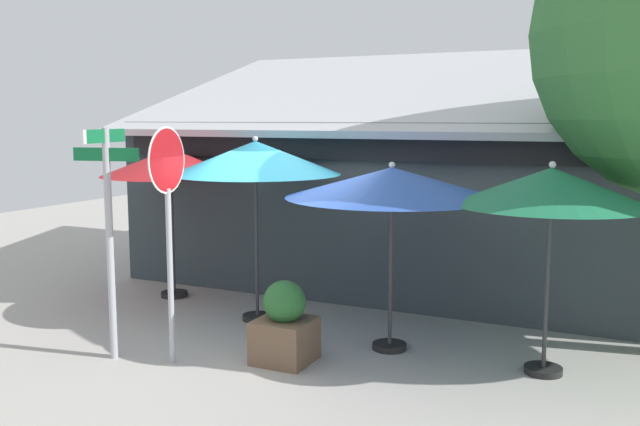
% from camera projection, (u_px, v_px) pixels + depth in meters
% --- Properties ---
extents(ground_plane, '(28.00, 28.00, 0.10)m').
position_uv_depth(ground_plane, '(275.00, 347.00, 9.23)').
color(ground_plane, '#ADA8A0').
extents(cafe_building, '(9.65, 5.62, 4.36)m').
position_uv_depth(cafe_building, '(410.00, 194.00, 13.06)').
color(cafe_building, '#333D42').
rests_on(cafe_building, ground).
extents(street_sign_post, '(0.85, 0.91, 2.85)m').
position_uv_depth(street_sign_post, '(109.00, 218.00, 8.43)').
color(street_sign_post, '#A8AAB2').
rests_on(street_sign_post, ground).
extents(stop_sign, '(0.11, 0.79, 2.86)m').
position_uv_depth(stop_sign, '(168.00, 199.00, 8.24)').
color(stop_sign, '#A8AAB2').
rests_on(stop_sign, ground).
extents(patio_umbrella_crimson_left, '(2.26, 2.26, 2.53)m').
position_uv_depth(patio_umbrella_crimson_left, '(171.00, 163.00, 11.34)').
color(patio_umbrella_crimson_left, black).
rests_on(patio_umbrella_crimson_left, ground).
extents(patio_umbrella_teal_center, '(2.46, 2.46, 2.70)m').
position_uv_depth(patio_umbrella_teal_center, '(256.00, 159.00, 9.97)').
color(patio_umbrella_teal_center, black).
rests_on(patio_umbrella_teal_center, ground).
extents(patio_umbrella_royal_blue_right, '(2.69, 2.69, 2.42)m').
position_uv_depth(patio_umbrella_royal_blue_right, '(392.00, 184.00, 8.70)').
color(patio_umbrella_royal_blue_right, black).
rests_on(patio_umbrella_royal_blue_right, ground).
extents(patio_umbrella_forest_green_far_right, '(2.23, 2.23, 2.48)m').
position_uv_depth(patio_umbrella_forest_green_far_right, '(551.00, 188.00, 7.85)').
color(patio_umbrella_forest_green_far_right, black).
rests_on(patio_umbrella_forest_green_far_right, ground).
extents(sidewalk_planter, '(0.67, 0.67, 1.01)m').
position_uv_depth(sidewalk_planter, '(285.00, 326.00, 8.47)').
color(sidewalk_planter, brown).
rests_on(sidewalk_planter, ground).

